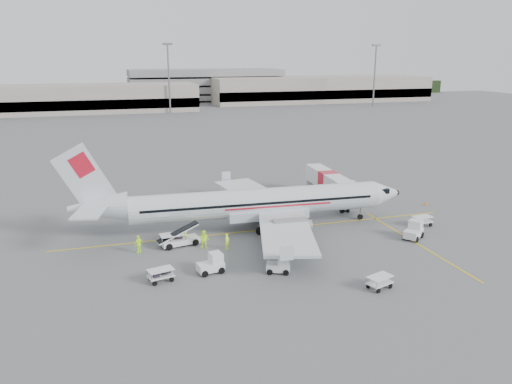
{
  "coord_description": "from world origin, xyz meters",
  "views": [
    {
      "loc": [
        -15.28,
        -49.24,
        18.49
      ],
      "look_at": [
        0.0,
        2.0,
        3.8
      ],
      "focal_mm": 35.0,
      "sensor_mm": 36.0,
      "label": 1
    }
  ],
  "objects_px": {
    "belt_loader": "(180,232)",
    "tug_fore": "(414,230)",
    "tug_aft": "(210,263)",
    "aircraft": "(258,184)",
    "tug_mid": "(278,264)",
    "jet_bridge": "(328,186)"
  },
  "relations": [
    {
      "from": "tug_aft",
      "to": "tug_mid",
      "type": "bearing_deg",
      "value": -26.34
    },
    {
      "from": "aircraft",
      "to": "tug_fore",
      "type": "relative_size",
      "value": 15.04
    },
    {
      "from": "belt_loader",
      "to": "tug_mid",
      "type": "height_order",
      "value": "belt_loader"
    },
    {
      "from": "belt_loader",
      "to": "tug_fore",
      "type": "relative_size",
      "value": 2.1
    },
    {
      "from": "aircraft",
      "to": "tug_aft",
      "type": "bearing_deg",
      "value": -123.22
    },
    {
      "from": "tug_mid",
      "to": "tug_aft",
      "type": "height_order",
      "value": "tug_aft"
    },
    {
      "from": "tug_fore",
      "to": "tug_mid",
      "type": "distance_m",
      "value": 16.71
    },
    {
      "from": "jet_bridge",
      "to": "tug_mid",
      "type": "xyz_separation_m",
      "value": [
        -13.56,
        -19.38,
        -1.13
      ]
    },
    {
      "from": "belt_loader",
      "to": "tug_mid",
      "type": "bearing_deg",
      "value": -61.6
    },
    {
      "from": "tug_mid",
      "to": "tug_aft",
      "type": "xyz_separation_m",
      "value": [
        -5.72,
        1.66,
        0.08
      ]
    },
    {
      "from": "aircraft",
      "to": "belt_loader",
      "type": "xyz_separation_m",
      "value": [
        -9.04,
        -2.84,
        -3.64
      ]
    },
    {
      "from": "aircraft",
      "to": "jet_bridge",
      "type": "relative_size",
      "value": 2.46
    },
    {
      "from": "jet_bridge",
      "to": "tug_fore",
      "type": "relative_size",
      "value": 6.1
    },
    {
      "from": "tug_mid",
      "to": "tug_aft",
      "type": "distance_m",
      "value": 5.96
    },
    {
      "from": "tug_fore",
      "to": "tug_mid",
      "type": "relative_size",
      "value": 1.16
    },
    {
      "from": "jet_bridge",
      "to": "tug_aft",
      "type": "bearing_deg",
      "value": -135.54
    },
    {
      "from": "tug_aft",
      "to": "aircraft",
      "type": "bearing_deg",
      "value": 43.67
    },
    {
      "from": "aircraft",
      "to": "tug_aft",
      "type": "xyz_separation_m",
      "value": [
        -7.41,
        -10.15,
        -4.14
      ]
    },
    {
      "from": "jet_bridge",
      "to": "belt_loader",
      "type": "relative_size",
      "value": 2.9
    },
    {
      "from": "jet_bridge",
      "to": "tug_mid",
      "type": "distance_m",
      "value": 23.68
    },
    {
      "from": "tug_fore",
      "to": "tug_aft",
      "type": "distance_m",
      "value": 22.08
    },
    {
      "from": "jet_bridge",
      "to": "tug_fore",
      "type": "distance_m",
      "value": 15.72
    }
  ]
}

